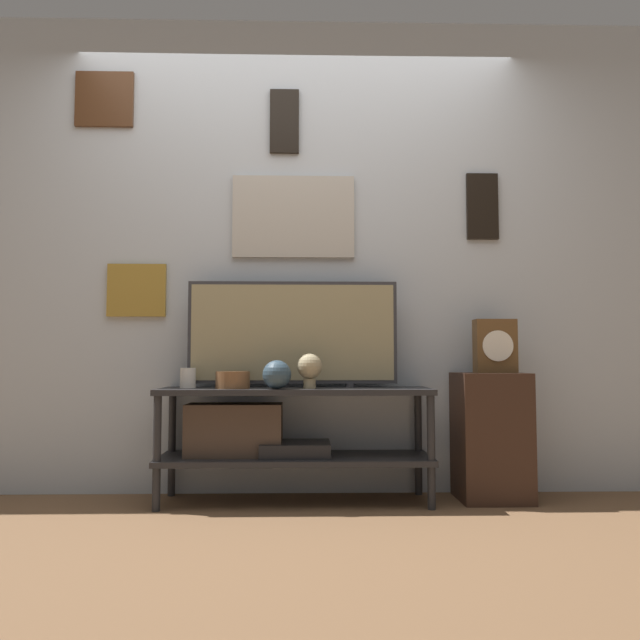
{
  "coord_description": "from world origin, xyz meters",
  "views": [
    {
      "loc": [
        0.05,
        -3.03,
        0.73
      ],
      "look_at": [
        0.13,
        0.24,
        0.94
      ],
      "focal_mm": 35.0,
      "sensor_mm": 36.0,
      "label": 1
    }
  ],
  "objects_px": {
    "decorative_bust": "(310,368)",
    "mantel_clock": "(495,346)",
    "candle_jar": "(188,378)",
    "vase_wide_bowl": "(233,380)",
    "vase_round_glass": "(277,375)",
    "television": "(293,333)"
  },
  "relations": [
    {
      "from": "vase_round_glass",
      "to": "decorative_bust",
      "type": "distance_m",
      "value": 0.18
    },
    {
      "from": "decorative_bust",
      "to": "mantel_clock",
      "type": "bearing_deg",
      "value": 7.88
    },
    {
      "from": "mantel_clock",
      "to": "vase_wide_bowl",
      "type": "bearing_deg",
      "value": -174.97
    },
    {
      "from": "vase_wide_bowl",
      "to": "candle_jar",
      "type": "xyz_separation_m",
      "value": [
        -0.24,
        0.08,
        0.01
      ]
    },
    {
      "from": "candle_jar",
      "to": "mantel_clock",
      "type": "bearing_deg",
      "value": 1.63
    },
    {
      "from": "mantel_clock",
      "to": "candle_jar",
      "type": "bearing_deg",
      "value": -178.37
    },
    {
      "from": "television",
      "to": "vase_wide_bowl",
      "type": "xyz_separation_m",
      "value": [
        -0.3,
        -0.16,
        -0.25
      ]
    },
    {
      "from": "candle_jar",
      "to": "mantel_clock",
      "type": "xyz_separation_m",
      "value": [
        1.63,
        0.05,
        0.17
      ]
    },
    {
      "from": "television",
      "to": "vase_round_glass",
      "type": "relative_size",
      "value": 7.77
    },
    {
      "from": "candle_jar",
      "to": "vase_wide_bowl",
      "type": "bearing_deg",
      "value": -17.39
    },
    {
      "from": "vase_round_glass",
      "to": "decorative_bust",
      "type": "bearing_deg",
      "value": 16.29
    },
    {
      "from": "candle_jar",
      "to": "decorative_bust",
      "type": "bearing_deg",
      "value": -8.2
    },
    {
      "from": "television",
      "to": "mantel_clock",
      "type": "distance_m",
      "value": 1.09
    },
    {
      "from": "vase_wide_bowl",
      "to": "vase_round_glass",
      "type": "xyz_separation_m",
      "value": [
        0.23,
        -0.06,
        0.03
      ]
    },
    {
      "from": "television",
      "to": "candle_jar",
      "type": "relative_size",
      "value": 10.74
    },
    {
      "from": "vase_wide_bowl",
      "to": "decorative_bust",
      "type": "height_order",
      "value": "decorative_bust"
    },
    {
      "from": "vase_round_glass",
      "to": "vase_wide_bowl",
      "type": "bearing_deg",
      "value": 164.35
    },
    {
      "from": "vase_round_glass",
      "to": "mantel_clock",
      "type": "height_order",
      "value": "mantel_clock"
    },
    {
      "from": "television",
      "to": "vase_round_glass",
      "type": "distance_m",
      "value": 0.32
    },
    {
      "from": "vase_wide_bowl",
      "to": "vase_round_glass",
      "type": "distance_m",
      "value": 0.24
    },
    {
      "from": "television",
      "to": "candle_jar",
      "type": "xyz_separation_m",
      "value": [
        -0.55,
        -0.08,
        -0.24
      ]
    },
    {
      "from": "candle_jar",
      "to": "mantel_clock",
      "type": "relative_size",
      "value": 0.36
    }
  ]
}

